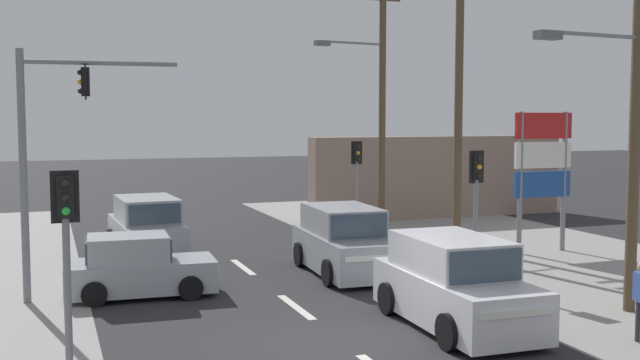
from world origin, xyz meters
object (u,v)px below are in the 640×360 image
(suv_kerbside_parked, at_px, (344,242))
(pedestal_signal_left_kerb, at_px, (66,242))
(utility_pole_foreground_right, at_px, (631,107))
(utility_pole_background_right, at_px, (379,93))
(hatchback_oncoming_mid, at_px, (137,268))
(suv_oncoming_near, at_px, (147,228))
(traffic_signal_mast, at_px, (47,142))
(pedestal_signal_far_median, at_px, (357,173))
(utility_pole_midground_right, at_px, (459,82))
(shopping_plaza_sign, at_px, (543,162))
(pedestal_signal_right_kerb, at_px, (476,195))
(suv_receding_far, at_px, (454,285))

(suv_kerbside_parked, bearing_deg, pedestal_signal_left_kerb, -137.67)
(pedestal_signal_left_kerb, xyz_separation_m, suv_kerbside_parked, (7.58, 6.91, -1.53))
(suv_kerbside_parked, bearing_deg, utility_pole_foreground_right, -54.85)
(pedestal_signal_left_kerb, bearing_deg, utility_pole_background_right, 49.31)
(utility_pole_background_right, relative_size, hatchback_oncoming_mid, 2.69)
(pedestal_signal_left_kerb, distance_m, suv_kerbside_parked, 10.37)
(suv_oncoming_near, bearing_deg, hatchback_oncoming_mid, -99.39)
(suv_kerbside_parked, xyz_separation_m, hatchback_oncoming_mid, (-5.81, -0.79, -0.18))
(utility_pole_foreground_right, bearing_deg, suv_kerbside_parked, 125.15)
(traffic_signal_mast, distance_m, pedestal_signal_far_median, 12.41)
(utility_pole_midground_right, distance_m, shopping_plaza_sign, 3.91)
(traffic_signal_mast, xyz_separation_m, suv_oncoming_near, (2.92, 5.38, -2.95))
(pedestal_signal_left_kerb, bearing_deg, suv_kerbside_parked, 42.33)
(suv_kerbside_parked, height_order, hatchback_oncoming_mid, suv_kerbside_parked)
(utility_pole_foreground_right, relative_size, utility_pole_midground_right, 0.81)
(utility_pole_foreground_right, bearing_deg, utility_pole_background_right, 90.73)
(shopping_plaza_sign, relative_size, suv_oncoming_near, 1.00)
(utility_pole_foreground_right, bearing_deg, suv_oncoming_near, 130.26)
(traffic_signal_mast, bearing_deg, utility_pole_foreground_right, -24.45)
(utility_pole_midground_right, bearing_deg, pedestal_signal_right_kerb, -114.18)
(traffic_signal_mast, relative_size, pedestal_signal_right_kerb, 1.69)
(suv_kerbside_parked, distance_m, hatchback_oncoming_mid, 5.87)
(traffic_signal_mast, height_order, pedestal_signal_right_kerb, traffic_signal_mast)
(suv_receding_far, bearing_deg, utility_pole_midground_right, 59.17)
(utility_pole_foreground_right, relative_size, utility_pole_background_right, 0.86)
(utility_pole_background_right, distance_m, shopping_plaza_sign, 7.11)
(traffic_signal_mast, height_order, shopping_plaza_sign, traffic_signal_mast)
(utility_pole_foreground_right, relative_size, hatchback_oncoming_mid, 2.30)
(suv_kerbside_parked, distance_m, suv_oncoming_near, 6.81)
(utility_pole_midground_right, relative_size, suv_kerbside_parked, 2.28)
(pedestal_signal_far_median, height_order, suv_kerbside_parked, pedestal_signal_far_median)
(utility_pole_background_right, bearing_deg, pedestal_signal_far_median, -141.50)
(pedestal_signal_far_median, distance_m, suv_receding_far, 11.89)
(pedestal_signal_right_kerb, xyz_separation_m, shopping_plaza_sign, (4.72, 3.59, 0.57))
(utility_pole_foreground_right, distance_m, traffic_signal_mast, 13.39)
(shopping_plaza_sign, bearing_deg, hatchback_oncoming_mid, -172.92)
(utility_pole_midground_right, xyz_separation_m, shopping_plaza_sign, (2.96, -0.33, -2.54))
(pedestal_signal_left_kerb, height_order, suv_receding_far, pedestal_signal_left_kerb)
(traffic_signal_mast, distance_m, shopping_plaza_sign, 15.21)
(utility_pole_midground_right, xyz_separation_m, suv_oncoming_near, (-9.23, 3.57, -4.64))
(utility_pole_foreground_right, distance_m, pedestal_signal_left_kerb, 12.16)
(suv_oncoming_near, bearing_deg, utility_pole_midground_right, -21.13)
(suv_oncoming_near, distance_m, hatchback_oncoming_mid, 5.60)
(shopping_plaza_sign, relative_size, hatchback_oncoming_mid, 1.24)
(utility_pole_foreground_right, height_order, suv_receding_far, utility_pole_foreground_right)
(traffic_signal_mast, xyz_separation_m, hatchback_oncoming_mid, (2.01, -0.14, -3.13))
(traffic_signal_mast, distance_m, suv_oncoming_near, 6.80)
(hatchback_oncoming_mid, bearing_deg, pedestal_signal_right_kerb, -13.19)
(pedestal_signal_far_median, xyz_separation_m, hatchback_oncoming_mid, (-8.59, -6.45, -1.71))
(pedestal_signal_right_kerb, bearing_deg, pedestal_signal_far_median, 88.57)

